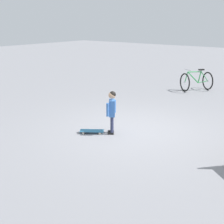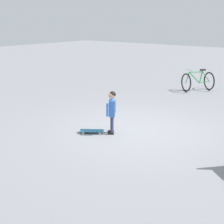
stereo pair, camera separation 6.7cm
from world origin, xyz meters
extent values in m
plane|color=gray|center=(0.00, 0.00, 0.00)|extent=(50.00, 50.00, 0.00)
cylinder|color=#2D3351|center=(0.30, 0.61, 0.24)|extent=(0.08, 0.08, 0.42)
cube|color=black|center=(0.32, 0.63, 0.03)|extent=(0.17, 0.15, 0.05)
cylinder|color=#2D3351|center=(0.36, 0.52, 0.24)|extent=(0.08, 0.08, 0.42)
cube|color=black|center=(0.39, 0.54, 0.03)|extent=(0.17, 0.15, 0.05)
cube|color=#386BB7|center=(0.33, 0.57, 0.65)|extent=(0.25, 0.28, 0.40)
cylinder|color=#386BB7|center=(0.32, 0.75, 0.65)|extent=(0.06, 0.06, 0.32)
cylinder|color=#386BB7|center=(0.37, 0.41, 0.65)|extent=(0.06, 0.06, 0.32)
sphere|color=tan|center=(0.33, 0.57, 0.96)|extent=(0.17, 0.17, 0.17)
sphere|color=black|center=(0.32, 0.56, 0.98)|extent=(0.16, 0.16, 0.16)
cube|color=teal|center=(0.73, 0.86, 0.07)|extent=(0.59, 0.49, 0.02)
cube|color=#B7B7BC|center=(0.90, 0.97, 0.05)|extent=(0.09, 0.11, 0.02)
cube|color=#B7B7BC|center=(0.57, 0.74, 0.05)|extent=(0.09, 0.11, 0.02)
cylinder|color=beige|center=(0.86, 1.04, 0.03)|extent=(0.06, 0.06, 0.06)
cylinder|color=beige|center=(0.94, 0.91, 0.03)|extent=(0.06, 0.06, 0.06)
cylinder|color=beige|center=(0.52, 0.80, 0.03)|extent=(0.06, 0.06, 0.06)
cylinder|color=beige|center=(0.61, 0.68, 0.03)|extent=(0.06, 0.06, 0.06)
torus|color=black|center=(0.92, -4.79, 0.36)|extent=(0.61, 0.45, 0.71)
torus|color=black|center=(0.34, -5.63, 0.36)|extent=(0.61, 0.45, 0.71)
cylinder|color=#B7B7BC|center=(0.92, -4.79, 0.36)|extent=(0.08, 0.08, 0.06)
cylinder|color=#B7B7BC|center=(0.34, -5.63, 0.36)|extent=(0.08, 0.08, 0.06)
cylinder|color=green|center=(0.73, -5.07, 0.53)|extent=(0.33, 0.45, 0.48)
cylinder|color=green|center=(0.70, -5.11, 0.75)|extent=(0.37, 0.51, 0.06)
cylinder|color=green|center=(0.56, -5.32, 0.54)|extent=(0.11, 0.14, 0.48)
cylinder|color=green|center=(0.46, -5.45, 0.33)|extent=(0.27, 0.37, 0.08)
cylinder|color=green|center=(0.43, -5.49, 0.55)|extent=(0.22, 0.30, 0.40)
cylinder|color=green|center=(0.89, -4.83, 0.56)|extent=(0.10, 0.13, 0.41)
cube|color=black|center=(0.53, -5.36, 0.82)|extent=(0.21, 0.24, 0.05)
cylinder|color=#B7B7BC|center=(0.87, -4.87, 0.84)|extent=(0.39, 0.28, 0.02)
camera|label=1|loc=(-3.98, 6.13, 2.68)|focal=49.12mm
camera|label=2|loc=(-4.03, 6.09, 2.68)|focal=49.12mm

